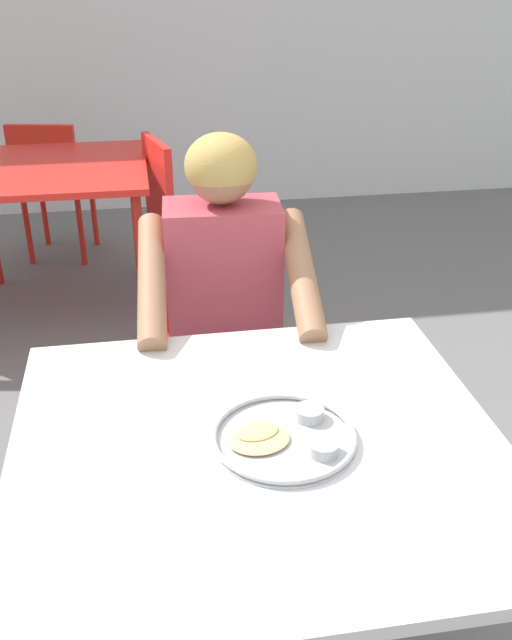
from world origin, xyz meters
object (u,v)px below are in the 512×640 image
(table_foreground, at_px, (259,469))
(thali_tray, at_px, (285,436))
(table_background_red, at_px, (51,184))
(chair_red_far, at_px, (52,180))
(chair_red_right, at_px, (183,208))
(chair_foreground, at_px, (222,331))
(diner_foreground, at_px, (226,303))

(table_foreground, xyz_separation_m, thali_tray, (0.05, -0.01, 0.08))
(table_background_red, distance_m, chair_red_far, 0.71)
(chair_red_right, bearing_deg, chair_red_far, 134.60)
(table_foreground, height_order, chair_red_far, chair_red_far)
(thali_tray, relative_size, chair_foreground, 0.35)
(table_background_red, distance_m, chair_red_right, 0.63)
(chair_red_right, bearing_deg, chair_foreground, -88.47)
(table_foreground, bearing_deg, diner_foreground, 88.24)
(table_background_red, bearing_deg, table_foreground, -74.39)
(thali_tray, bearing_deg, table_background_red, 106.86)
(table_foreground, height_order, diner_foreground, diner_foreground)
(chair_foreground, relative_size, table_background_red, 0.95)
(diner_foreground, distance_m, chair_red_right, 1.51)
(table_foreground, bearing_deg, chair_foreground, 88.02)
(table_foreground, bearing_deg, table_background_red, 105.61)
(diner_foreground, bearing_deg, table_background_red, 112.87)
(table_foreground, distance_m, table_background_red, 2.27)
(table_background_red, bearing_deg, thali_tray, -73.14)
(table_foreground, xyz_separation_m, diner_foreground, (0.02, 0.69, 0.05))
(chair_foreground, bearing_deg, table_foreground, -91.98)
(table_background_red, bearing_deg, diner_foreground, -67.13)
(table_foreground, relative_size, chair_foreground, 1.20)
(thali_tray, relative_size, table_background_red, 0.34)
(thali_tray, xyz_separation_m, diner_foreground, (-0.03, 0.70, -0.03))
(chair_foreground, height_order, table_background_red, chair_foreground)
(table_background_red, xyz_separation_m, chair_red_far, (-0.07, 0.69, -0.18))
(diner_foreground, relative_size, table_background_red, 1.32)
(table_background_red, bearing_deg, chair_red_far, 96.17)
(table_foreground, distance_m, chair_red_right, 2.19)
(chair_red_far, bearing_deg, thali_tray, -75.61)
(chair_red_right, bearing_deg, table_background_red, 179.44)
(chair_foreground, relative_size, chair_red_far, 1.05)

